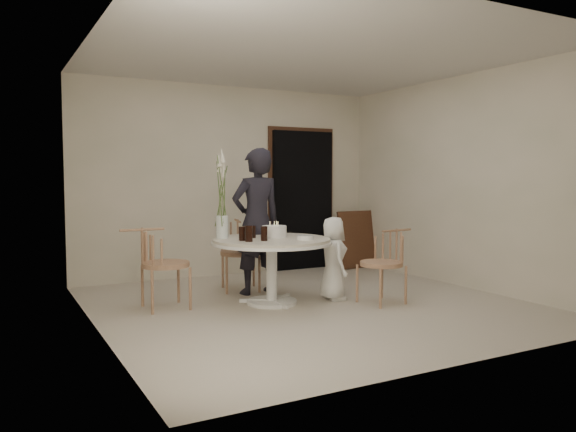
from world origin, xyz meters
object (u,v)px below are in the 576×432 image
table (272,249)px  girl (257,221)px  chair_right (389,255)px  chair_left (154,256)px  chair_far (239,244)px  flower_vase (222,204)px  birthday_cake (274,232)px  boy (333,258)px

table → girl: girl is taller
chair_right → chair_left: size_ratio=0.94×
girl → chair_right: bearing=130.9°
chair_far → flower_vase: (-0.50, -0.69, 0.55)m
girl → table: bearing=77.7°
table → birthday_cake: (0.07, 0.08, 0.18)m
chair_left → boy: 2.00m
chair_far → chair_right: 1.92m
boy → birthday_cake: (-0.64, 0.23, 0.32)m
chair_right → flower_vase: bearing=-121.9°
birthday_cake → boy: bearing=-19.6°
chair_far → chair_left: chair_left is taller
table → girl: size_ratio=0.76×
chair_far → birthday_cake: birthday_cake is taller
boy → girl: bearing=50.8°
girl → birthday_cake: girl is taller
boy → flower_vase: (-1.19, 0.43, 0.64)m
table → boy: boy is taller
boy → flower_vase: flower_vase is taller
chair_far → boy: boy is taller
table → flower_vase: bearing=149.5°
chair_right → boy: bearing=-134.9°
table → girl: (0.09, 0.58, 0.26)m
chair_right → boy: boy is taller
chair_far → girl: size_ratio=0.50×
chair_left → birthday_cake: size_ratio=3.20×
birthday_cake → table: bearing=-133.6°
chair_right → birthday_cake: (-1.13, 0.63, 0.26)m
table → boy: bearing=-11.9°
table → flower_vase: flower_vase is taller
birthday_cake → chair_far: bearing=92.9°
chair_far → chair_left: (-1.25, -0.63, 0.01)m
chair_right → girl: 1.62m
flower_vase → chair_left: bearing=175.2°
flower_vase → table: bearing=-30.5°
chair_left → girl: (1.31, 0.24, 0.31)m
table → chair_left: 1.27m
girl → boy: girl is taller
girl → birthday_cake: bearing=84.6°
boy → chair_left: bearing=86.0°
chair_left → flower_vase: (0.75, -0.06, 0.55)m
chair_right → chair_left: bearing=-115.8°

